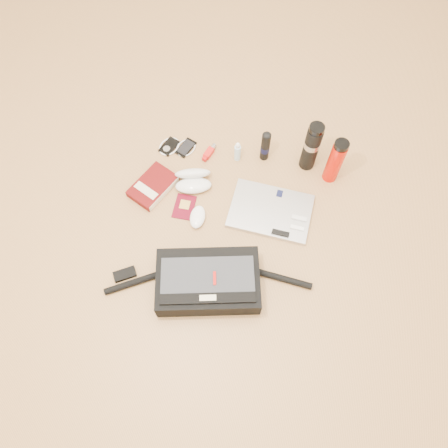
{
  "coord_description": "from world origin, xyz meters",
  "views": [
    {
      "loc": [
        0.21,
        -0.78,
        1.78
      ],
      "look_at": [
        0.01,
        0.04,
        0.06
      ],
      "focal_mm": 35.0,
      "sensor_mm": 36.0,
      "label": 1
    }
  ],
  "objects_px": {
    "messenger_bag": "(208,282)",
    "book": "(153,186)",
    "laptop": "(271,211)",
    "thermos_red": "(335,161)",
    "thermos_black": "(311,147)"
  },
  "relations": [
    {
      "from": "laptop",
      "to": "book",
      "type": "distance_m",
      "value": 0.56
    },
    {
      "from": "laptop",
      "to": "thermos_red",
      "type": "distance_m",
      "value": 0.37
    },
    {
      "from": "messenger_bag",
      "to": "thermos_red",
      "type": "relative_size",
      "value": 3.21
    },
    {
      "from": "laptop",
      "to": "book",
      "type": "relative_size",
      "value": 1.44
    },
    {
      "from": "messenger_bag",
      "to": "laptop",
      "type": "distance_m",
      "value": 0.45
    },
    {
      "from": "messenger_bag",
      "to": "thermos_black",
      "type": "bearing_deg",
      "value": 51.18
    },
    {
      "from": "messenger_bag",
      "to": "book",
      "type": "distance_m",
      "value": 0.55
    },
    {
      "from": "messenger_bag",
      "to": "laptop",
      "type": "bearing_deg",
      "value": 49.53
    },
    {
      "from": "book",
      "to": "thermos_black",
      "type": "xyz_separation_m",
      "value": [
        0.68,
        0.31,
        0.12
      ]
    },
    {
      "from": "messenger_bag",
      "to": "book",
      "type": "relative_size",
      "value": 3.31
    },
    {
      "from": "messenger_bag",
      "to": "laptop",
      "type": "xyz_separation_m",
      "value": [
        0.19,
        0.41,
        -0.04
      ]
    },
    {
      "from": "thermos_red",
      "to": "thermos_black",
      "type": "bearing_deg",
      "value": 159.29
    },
    {
      "from": "laptop",
      "to": "thermos_black",
      "type": "xyz_separation_m",
      "value": [
        0.12,
        0.3,
        0.13
      ]
    },
    {
      "from": "messenger_bag",
      "to": "thermos_red",
      "type": "xyz_separation_m",
      "value": [
        0.43,
        0.67,
        0.08
      ]
    },
    {
      "from": "book",
      "to": "thermos_red",
      "type": "distance_m",
      "value": 0.85
    }
  ]
}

